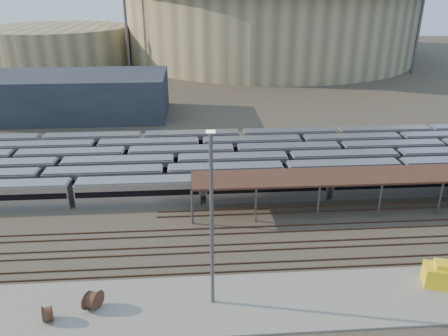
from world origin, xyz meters
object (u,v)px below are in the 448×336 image
cable_reel_east (47,314)px  yellow_equipment (442,276)px  cable_reel_west (93,300)px  yard_light_pole (212,223)px

cable_reel_east → yellow_equipment: size_ratio=0.44×
cable_reel_west → yellow_equipment: 36.46m
cable_reel_east → yard_light_pole: (15.92, 1.53, 8.46)m
cable_reel_west → cable_reel_east: 4.27m
cable_reel_west → yard_light_pole: size_ratio=0.11×
cable_reel_east → yellow_equipment: bearing=3.6°
cable_reel_east → yard_light_pole: yard_light_pole is taller
cable_reel_west → cable_reel_east: cable_reel_west is taller
cable_reel_west → yellow_equipment: size_ratio=0.53×
yellow_equipment → yard_light_pole: bearing=-161.1°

